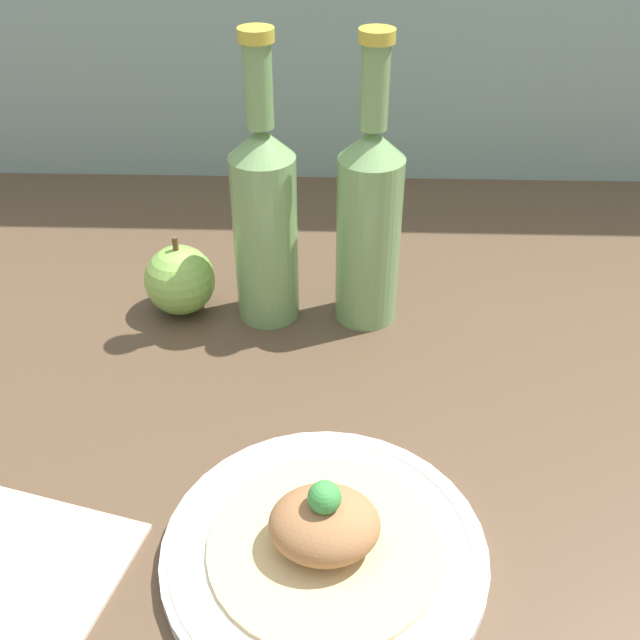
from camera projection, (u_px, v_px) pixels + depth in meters
The scene contains 7 objects.
ground_plane at pixel (298, 423), 73.14cm from camera, with size 180.00×110.00×4.00cm, color brown.
plate at pixel (324, 551), 57.49cm from camera, with size 25.07×25.07×1.68cm.
plated_food at pixel (324, 530), 56.04cm from camera, with size 17.95×17.95×6.86cm.
cider_bottle_left at pixel (265, 218), 78.00cm from camera, with size 6.83×6.83×31.15cm.
cider_bottle_right at pixel (369, 220), 77.73cm from camera, with size 6.83×6.83×31.15cm.
apple at pixel (180, 280), 83.25cm from camera, with size 7.86×7.86×9.36cm.
napkin at pixel (19, 574), 56.39cm from camera, with size 18.08×17.47×0.80cm.
Camera 1 is at (3.81, -53.43, 48.86)cm, focal length 42.00 mm.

